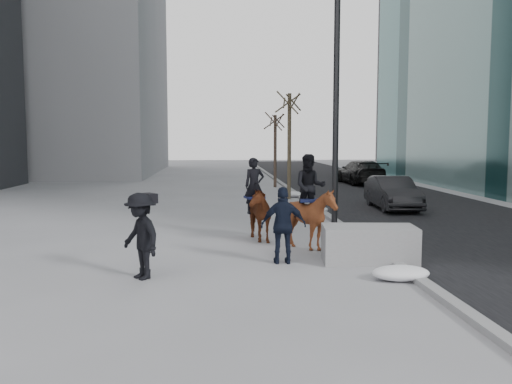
{
  "coord_description": "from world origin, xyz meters",
  "views": [
    {
      "loc": [
        -0.96,
        -12.32,
        2.84
      ],
      "look_at": [
        0.0,
        1.2,
        1.5
      ],
      "focal_mm": 38.0,
      "sensor_mm": 36.0,
      "label": 1
    }
  ],
  "objects": [
    {
      "name": "tree_far",
      "position": [
        2.4,
        19.13,
        2.33
      ],
      "size": [
        1.2,
        1.2,
        4.67
      ],
      "primitive_type": null,
      "color": "#392821",
      "rests_on": "ground"
    },
    {
      "name": "car_far",
      "position": [
        7.97,
        20.93,
        0.74
      ],
      "size": [
        2.33,
        5.22,
        1.49
      ],
      "primitive_type": "imported",
      "rotation": [
        0.0,
        0.0,
        3.19
      ],
      "color": "black",
      "rests_on": "ground"
    },
    {
      "name": "tree_near",
      "position": [
        2.4,
        12.94,
        2.74
      ],
      "size": [
        1.2,
        1.2,
        5.48
      ],
      "primitive_type": null,
      "color": "#392F22",
      "rests_on": "ground"
    },
    {
      "name": "lamppost",
      "position": [
        2.6,
        4.04,
        4.99
      ],
      "size": [
        0.25,
        2.0,
        9.09
      ],
      "color": "black",
      "rests_on": "ground"
    },
    {
      "name": "mounted_right",
      "position": [
        1.4,
        1.26,
        0.98
      ],
      "size": [
        1.48,
        1.62,
        2.45
      ],
      "color": "#502610",
      "rests_on": "ground"
    },
    {
      "name": "planter",
      "position": [
        2.5,
        -0.29,
        0.42
      ],
      "size": [
        2.2,
        1.25,
        0.84
      ],
      "primitive_type": "cube",
      "rotation": [
        0.0,
        0.0,
        -0.09
      ],
      "color": "gray",
      "rests_on": "ground"
    },
    {
      "name": "snow_piles",
      "position": [
        2.7,
        5.08,
        0.15
      ],
      "size": [
        1.29,
        16.3,
        0.33
      ],
      "color": "white",
      "rests_on": "ground"
    },
    {
      "name": "feeder",
      "position": [
        0.52,
        -0.25,
        0.88
      ],
      "size": [
        1.04,
        0.87,
        1.75
      ],
      "color": "black",
      "rests_on": "ground"
    },
    {
      "name": "road",
      "position": [
        7.0,
        10.0,
        0.01
      ],
      "size": [
        8.0,
        90.0,
        0.01
      ],
      "primitive_type": "cube",
      "color": "black",
      "rests_on": "ground"
    },
    {
      "name": "curb",
      "position": [
        3.0,
        10.0,
        0.06
      ],
      "size": [
        0.25,
        90.0,
        0.12
      ],
      "primitive_type": "cube",
      "color": "gray",
      "rests_on": "ground"
    },
    {
      "name": "car_near",
      "position": [
        6.06,
        8.88,
        0.66
      ],
      "size": [
        1.53,
        4.07,
        1.33
      ],
      "primitive_type": "imported",
      "rotation": [
        0.0,
        0.0,
        -0.03
      ],
      "color": "black",
      "rests_on": "ground"
    },
    {
      "name": "mounted_left",
      "position": [
        0.07,
        2.68,
        0.86
      ],
      "size": [
        1.2,
        1.92,
        2.31
      ],
      "color": "#4E1E0F",
      "rests_on": "ground"
    },
    {
      "name": "ground",
      "position": [
        0.0,
        0.0,
        0.0
      ],
      "size": [
        120.0,
        120.0,
        0.0
      ],
      "primitive_type": "plane",
      "color": "gray",
      "rests_on": "ground"
    },
    {
      "name": "camera_crew",
      "position": [
        -2.52,
        -1.39,
        0.89
      ],
      "size": [
        1.21,
        1.29,
        1.75
      ],
      "color": "black",
      "rests_on": "ground"
    }
  ]
}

